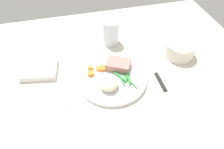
{
  "coord_description": "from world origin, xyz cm",
  "views": [
    {
      "loc": [
        -10.7,
        -51.25,
        57.45
      ],
      "look_at": [
        1.43,
        -2.66,
        4.6
      ],
      "focal_mm": 33.2,
      "sensor_mm": 36.0,
      "label": 1
    }
  ],
  "objects_px": {
    "water_glass": "(111,34)",
    "fork": "(66,88)",
    "salad_bowl": "(180,49)",
    "napkin": "(39,69)",
    "dinner_plate": "(112,78)",
    "meat_portion": "(118,65)",
    "knife": "(155,72)"
  },
  "relations": [
    {
      "from": "dinner_plate",
      "to": "water_glass",
      "type": "distance_m",
      "value": 0.22
    },
    {
      "from": "fork",
      "to": "water_glass",
      "type": "bearing_deg",
      "value": 44.77
    },
    {
      "from": "dinner_plate",
      "to": "knife",
      "type": "relative_size",
      "value": 1.21
    },
    {
      "from": "knife",
      "to": "water_glass",
      "type": "relative_size",
      "value": 1.95
    },
    {
      "from": "fork",
      "to": "salad_bowl",
      "type": "bearing_deg",
      "value": 7.79
    },
    {
      "from": "water_glass",
      "to": "fork",
      "type": "bearing_deg",
      "value": -134.63
    },
    {
      "from": "meat_portion",
      "to": "water_glass",
      "type": "bearing_deg",
      "value": 85.33
    },
    {
      "from": "salad_bowl",
      "to": "meat_portion",
      "type": "bearing_deg",
      "value": -174.35
    },
    {
      "from": "dinner_plate",
      "to": "fork",
      "type": "relative_size",
      "value": 1.5
    },
    {
      "from": "salad_bowl",
      "to": "napkin",
      "type": "distance_m",
      "value": 0.55
    },
    {
      "from": "water_glass",
      "to": "napkin",
      "type": "height_order",
      "value": "water_glass"
    },
    {
      "from": "meat_portion",
      "to": "fork",
      "type": "xyz_separation_m",
      "value": [
        -0.2,
        -0.04,
        -0.03
      ]
    },
    {
      "from": "meat_portion",
      "to": "salad_bowl",
      "type": "bearing_deg",
      "value": 5.65
    },
    {
      "from": "meat_portion",
      "to": "knife",
      "type": "distance_m",
      "value": 0.14
    },
    {
      "from": "meat_portion",
      "to": "napkin",
      "type": "distance_m",
      "value": 0.29
    },
    {
      "from": "dinner_plate",
      "to": "water_glass",
      "type": "xyz_separation_m",
      "value": [
        0.05,
        0.21,
        0.04
      ]
    },
    {
      "from": "salad_bowl",
      "to": "napkin",
      "type": "relative_size",
      "value": 0.91
    },
    {
      "from": "meat_portion",
      "to": "knife",
      "type": "xyz_separation_m",
      "value": [
        0.13,
        -0.04,
        -0.03
      ]
    },
    {
      "from": "dinner_plate",
      "to": "salad_bowl",
      "type": "bearing_deg",
      "value": 12.48
    },
    {
      "from": "water_glass",
      "to": "salad_bowl",
      "type": "distance_m",
      "value": 0.29
    },
    {
      "from": "salad_bowl",
      "to": "napkin",
      "type": "bearing_deg",
      "value": 175.84
    },
    {
      "from": "dinner_plate",
      "to": "salad_bowl",
      "type": "height_order",
      "value": "salad_bowl"
    },
    {
      "from": "fork",
      "to": "knife",
      "type": "height_order",
      "value": "knife"
    },
    {
      "from": "knife",
      "to": "napkin",
      "type": "relative_size",
      "value": 1.61
    },
    {
      "from": "meat_portion",
      "to": "salad_bowl",
      "type": "xyz_separation_m",
      "value": [
        0.26,
        0.03,
        0.0
      ]
    },
    {
      "from": "water_glass",
      "to": "napkin",
      "type": "xyz_separation_m",
      "value": [
        -0.3,
        -0.11,
        -0.03
      ]
    },
    {
      "from": "napkin",
      "to": "salad_bowl",
      "type": "bearing_deg",
      "value": -4.16
    },
    {
      "from": "water_glass",
      "to": "dinner_plate",
      "type": "bearing_deg",
      "value": -102.67
    },
    {
      "from": "dinner_plate",
      "to": "fork",
      "type": "distance_m",
      "value": 0.16
    },
    {
      "from": "fork",
      "to": "water_glass",
      "type": "height_order",
      "value": "water_glass"
    },
    {
      "from": "knife",
      "to": "water_glass",
      "type": "bearing_deg",
      "value": 122.08
    },
    {
      "from": "dinner_plate",
      "to": "fork",
      "type": "height_order",
      "value": "dinner_plate"
    }
  ]
}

